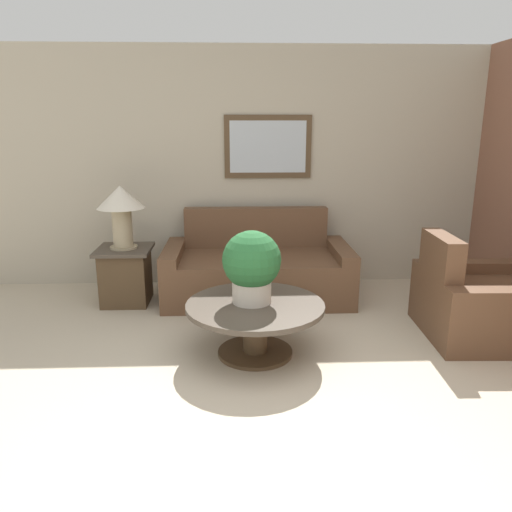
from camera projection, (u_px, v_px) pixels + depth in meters
The scene contains 8 objects.
ground_plane at pixel (292, 448), 2.86m from camera, with size 20.00×20.00×0.00m, color #BCAD93.
wall_back at pixel (263, 168), 5.55m from camera, with size 6.85×0.09×2.60m.
couch_main at pixel (257, 270), 5.26m from camera, with size 1.92×0.97×0.90m.
armchair at pixel (478, 304), 4.30m from camera, with size 0.97×1.01×0.90m.
coffee_table at pixel (255, 317), 3.94m from camera, with size 1.09×1.09×0.43m.
side_table at pixel (126, 275), 5.09m from camera, with size 0.54×0.54×0.58m.
table_lamp at pixel (121, 205), 4.90m from camera, with size 0.47×0.47×0.63m.
potted_plant_on_table at pixel (252, 265), 3.86m from camera, with size 0.46×0.46×0.57m.
Camera 1 is at (-0.31, -2.46, 1.81)m, focal length 35.00 mm.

